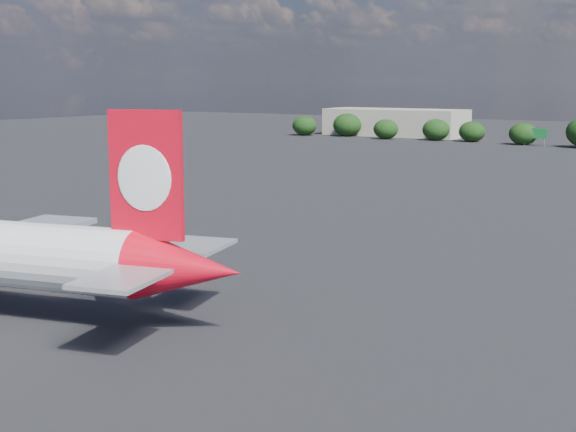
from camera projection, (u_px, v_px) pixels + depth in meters
The scene contains 3 objects.
ground at pixel (396, 214), 98.46m from camera, with size 500.00×500.00×0.00m, color black.
terminal_building at pixel (395, 122), 241.67m from camera, with size 42.00×16.00×8.00m.
highway_sign at pixel (535, 134), 202.98m from camera, with size 6.00×0.30×4.50m.
Camera 1 is at (42.79, -28.20, 16.11)m, focal length 50.00 mm.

